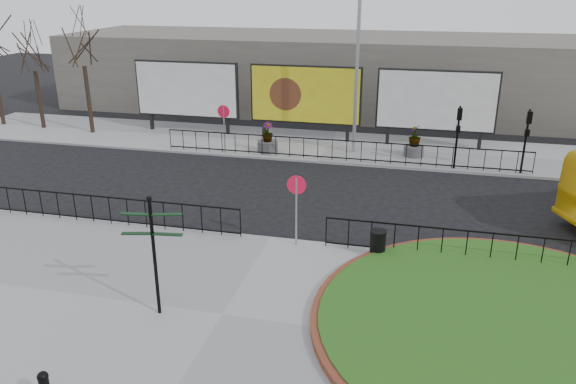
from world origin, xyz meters
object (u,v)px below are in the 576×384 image
(lamp_post, at_px, (357,60))
(fingerpost_sign, at_px, (153,244))
(litter_bin, at_px, (378,243))
(planter_c, at_px, (414,144))
(planter_a, at_px, (268,142))
(billboard_mid, at_px, (305,95))

(lamp_post, relative_size, fingerpost_sign, 2.73)
(fingerpost_sign, distance_m, litter_bin, 7.35)
(litter_bin, xyz_separation_m, planter_c, (0.82, 11.60, 0.15))
(litter_bin, distance_m, planter_c, 11.63)
(planter_a, distance_m, planter_c, 7.50)
(lamp_post, height_order, fingerpost_sign, lamp_post)
(billboard_mid, xyz_separation_m, lamp_post, (3.01, -1.97, 2.23))
(litter_bin, height_order, planter_c, planter_c)
(planter_c, bearing_deg, fingerpost_sign, -110.92)
(billboard_mid, bearing_deg, lamp_post, -33.25)
(litter_bin, bearing_deg, fingerpost_sign, -138.94)
(billboard_mid, bearing_deg, planter_a, -114.91)
(fingerpost_sign, distance_m, planter_c, 17.53)
(billboard_mid, relative_size, litter_bin, 6.93)
(fingerpost_sign, height_order, planter_a, fingerpost_sign)
(billboard_mid, height_order, litter_bin, billboard_mid)
(litter_bin, distance_m, planter_a, 12.51)
(fingerpost_sign, bearing_deg, planter_c, 62.00)
(lamp_post, height_order, planter_a, lamp_post)
(billboard_mid, distance_m, lamp_post, 4.23)
(planter_a, bearing_deg, fingerpost_sign, -85.53)
(litter_bin, bearing_deg, planter_c, 85.94)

